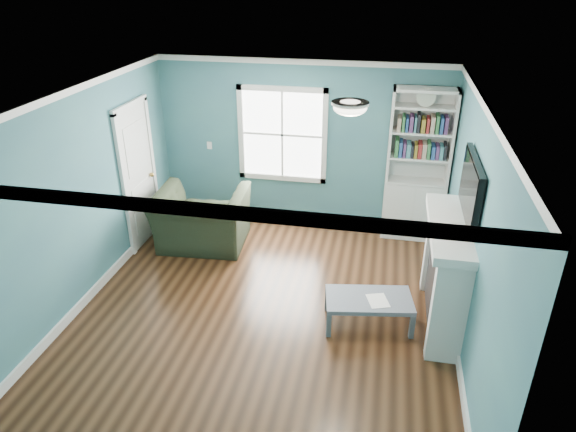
# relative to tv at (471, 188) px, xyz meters

# --- Properties ---
(floor) EXTENTS (5.00, 5.00, 0.00)m
(floor) POSITION_rel_tv_xyz_m (-2.20, -0.20, -1.72)
(floor) COLOR black
(floor) RESTS_ON ground
(room_walls) EXTENTS (5.00, 5.00, 5.00)m
(room_walls) POSITION_rel_tv_xyz_m (-2.20, -0.20, -0.14)
(room_walls) COLOR #366478
(room_walls) RESTS_ON ground
(trim) EXTENTS (4.50, 5.00, 2.60)m
(trim) POSITION_rel_tv_xyz_m (-2.20, -0.20, -0.49)
(trim) COLOR white
(trim) RESTS_ON ground
(window) EXTENTS (1.40, 0.06, 1.50)m
(window) POSITION_rel_tv_xyz_m (-2.50, 2.29, -0.27)
(window) COLOR white
(window) RESTS_ON room_walls
(bookshelf) EXTENTS (0.90, 0.35, 2.31)m
(bookshelf) POSITION_rel_tv_xyz_m (-0.43, 2.10, -0.80)
(bookshelf) COLOR silver
(bookshelf) RESTS_ON ground
(fireplace) EXTENTS (0.44, 1.58, 1.30)m
(fireplace) POSITION_rel_tv_xyz_m (-0.12, 0.00, -1.09)
(fireplace) COLOR black
(fireplace) RESTS_ON ground
(tv) EXTENTS (0.06, 1.10, 0.65)m
(tv) POSITION_rel_tv_xyz_m (0.00, 0.00, 0.00)
(tv) COLOR black
(tv) RESTS_ON fireplace
(door) EXTENTS (0.12, 0.98, 2.17)m
(door) POSITION_rel_tv_xyz_m (-4.42, 1.20, -0.65)
(door) COLOR silver
(door) RESTS_ON ground
(ceiling_fixture) EXTENTS (0.38, 0.38, 0.15)m
(ceiling_fixture) POSITION_rel_tv_xyz_m (-1.30, -0.10, 0.82)
(ceiling_fixture) COLOR white
(ceiling_fixture) RESTS_ON room_walls
(light_switch) EXTENTS (0.08, 0.01, 0.12)m
(light_switch) POSITION_rel_tv_xyz_m (-3.70, 2.28, -0.52)
(light_switch) COLOR white
(light_switch) RESTS_ON room_walls
(recliner) EXTENTS (1.36, 0.93, 1.13)m
(recliner) POSITION_rel_tv_xyz_m (-3.50, 1.20, -1.16)
(recliner) COLOR black
(recliner) RESTS_ON ground
(coffee_table) EXTENTS (1.07, 0.70, 0.36)m
(coffee_table) POSITION_rel_tv_xyz_m (-0.95, -0.23, -1.41)
(coffee_table) COLOR #4A5159
(coffee_table) RESTS_ON ground
(paper_sheet) EXTENTS (0.30, 0.34, 0.00)m
(paper_sheet) POSITION_rel_tv_xyz_m (-0.85, -0.27, -1.36)
(paper_sheet) COLOR white
(paper_sheet) RESTS_ON coffee_table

